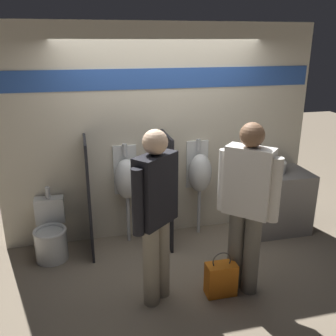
{
  "coord_description": "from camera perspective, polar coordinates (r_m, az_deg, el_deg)",
  "views": [
    {
      "loc": [
        -0.98,
        -3.91,
        2.49
      ],
      "look_at": [
        0.0,
        0.17,
        1.05
      ],
      "focal_mm": 40.0,
      "sensor_mm": 36.0,
      "label": 1
    }
  ],
  "objects": [
    {
      "name": "person_in_vest",
      "position": [
        3.52,
        -1.85,
        -6.63
      ],
      "size": [
        0.49,
        0.44,
        1.76
      ],
      "rotation": [
        0.0,
        0.0,
        0.7
      ],
      "color": "gray",
      "rests_on": "ground_plane"
    },
    {
      "name": "toilet",
      "position": [
        4.75,
        -17.42,
        -9.78
      ],
      "size": [
        0.39,
        0.55,
        0.83
      ],
      "color": "silver",
      "rests_on": "ground_plane"
    },
    {
      "name": "urinal_near_counter",
      "position": [
        4.67,
        -6.32,
        -1.66
      ],
      "size": [
        0.31,
        0.28,
        1.28
      ],
      "color": "silver",
      "rests_on": "ground_plane"
    },
    {
      "name": "ground_plane",
      "position": [
        4.74,
        0.49,
        -12.77
      ],
      "size": [
        16.0,
        16.0,
        0.0
      ],
      "primitive_type": "plane",
      "color": "gray"
    },
    {
      "name": "person_with_lanyard",
      "position": [
        3.74,
        11.96,
        -5.22
      ],
      "size": [
        0.48,
        0.47,
        1.78
      ],
      "rotation": [
        0.0,
        0.0,
        2.36
      ],
      "color": "#666056",
      "rests_on": "ground_plane"
    },
    {
      "name": "shopping_bag",
      "position": [
        4.02,
        8.06,
        -16.36
      ],
      "size": [
        0.31,
        0.17,
        0.49
      ],
      "color": "orange",
      "rests_on": "ground_plane"
    },
    {
      "name": "divider_mid",
      "position": [
        4.65,
        -0.17,
        -3.45
      ],
      "size": [
        0.03,
        0.58,
        1.43
      ],
      "color": "black",
      "rests_on": "ground_plane"
    },
    {
      "name": "sink_basin",
      "position": [
        5.14,
        15.52,
        0.27
      ],
      "size": [
        0.37,
        0.37,
        0.28
      ],
      "color": "silver",
      "rests_on": "sink_counter"
    },
    {
      "name": "sink_counter",
      "position": [
        5.28,
        15.85,
        -4.91
      ],
      "size": [
        0.88,
        0.6,
        0.84
      ],
      "color": "gray",
      "rests_on": "ground_plane"
    },
    {
      "name": "cell_phone",
      "position": [
        4.91,
        14.27,
        -1.28
      ],
      "size": [
        0.07,
        0.14,
        0.01
      ],
      "color": "black",
      "rests_on": "sink_counter"
    },
    {
      "name": "urinal_far",
      "position": [
        4.87,
        4.85,
        -0.74
      ],
      "size": [
        0.31,
        0.28,
        1.28
      ],
      "color": "silver",
      "rests_on": "ground_plane"
    },
    {
      "name": "display_wall",
      "position": [
        4.75,
        -1.22,
        5.2
      ],
      "size": [
        3.99,
        0.07,
        2.7
      ],
      "color": "beige",
      "rests_on": "ground_plane"
    },
    {
      "name": "divider_near_counter",
      "position": [
        4.55,
        -11.97,
        -4.45
      ],
      "size": [
        0.03,
        0.58,
        1.43
      ],
      "color": "black",
      "rests_on": "ground_plane"
    }
  ]
}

